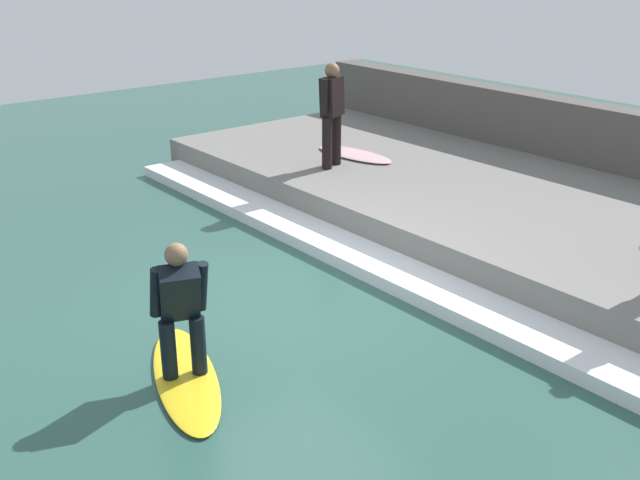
{
  "coord_description": "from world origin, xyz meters",
  "views": [
    {
      "loc": [
        -4.75,
        -6.36,
        4.01
      ],
      "look_at": [
        0.48,
        0.0,
        0.7
      ],
      "focal_mm": 42.0,
      "sensor_mm": 36.0,
      "label": 1
    }
  ],
  "objects_px": {
    "surfer_waiting_near": "(332,109)",
    "surfboard_waiting_near": "(354,154)",
    "surfboard_riding": "(186,377)",
    "surfer_riding": "(180,304)"
  },
  "relations": [
    {
      "from": "surfer_waiting_near",
      "to": "surfboard_waiting_near",
      "type": "xyz_separation_m",
      "value": [
        0.73,
        0.24,
        -0.92
      ]
    },
    {
      "from": "surfboard_riding",
      "to": "surfer_waiting_near",
      "type": "xyz_separation_m",
      "value": [
        4.79,
        3.45,
        1.44
      ]
    },
    {
      "from": "surfer_waiting_near",
      "to": "surfboard_waiting_near",
      "type": "distance_m",
      "value": 1.2
    },
    {
      "from": "surfer_waiting_near",
      "to": "surfboard_waiting_near",
      "type": "height_order",
      "value": "surfer_waiting_near"
    },
    {
      "from": "surfboard_riding",
      "to": "surfer_waiting_near",
      "type": "distance_m",
      "value": 6.07
    },
    {
      "from": "surfer_waiting_near",
      "to": "surfboard_riding",
      "type": "bearing_deg",
      "value": -144.22
    },
    {
      "from": "surfboard_riding",
      "to": "surfboard_waiting_near",
      "type": "distance_m",
      "value": 6.65
    },
    {
      "from": "surfboard_riding",
      "to": "surfer_riding",
      "type": "relative_size",
      "value": 1.53
    },
    {
      "from": "surfboard_waiting_near",
      "to": "surfer_riding",
      "type": "bearing_deg",
      "value": -146.21
    },
    {
      "from": "surfboard_riding",
      "to": "surfboard_waiting_near",
      "type": "xyz_separation_m",
      "value": [
        5.51,
        3.69,
        0.51
      ]
    }
  ]
}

